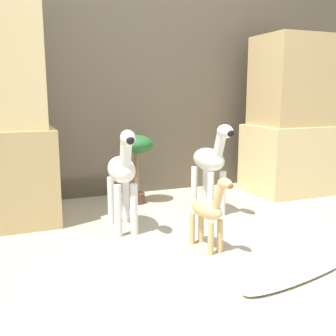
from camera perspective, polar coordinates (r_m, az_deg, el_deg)
name	(u,v)px	position (r m, az deg, el deg)	size (l,w,h in m)	color
ground_plane	(230,250)	(2.44, 8.96, -11.70)	(14.00, 14.00, 0.00)	#B2A88E
wall_back	(145,74)	(3.72, -3.42, 13.40)	(6.40, 0.08, 2.20)	brown
rock_pillar_right	(290,121)	(3.86, 17.33, 6.47)	(0.73, 0.60, 1.44)	#DBC184
zebra_right	(211,162)	(3.05, 6.20, 0.83)	(0.20, 0.51, 0.71)	silver
zebra_left	(122,173)	(2.65, -6.64, -0.72)	(0.20, 0.51, 0.71)	silver
giraffe_figurine	(208,211)	(2.36, 5.88, -6.18)	(0.16, 0.38, 0.47)	tan
potted_palm_front	(136,151)	(3.30, -4.60, 2.44)	(0.28, 0.28, 0.59)	#513323
surfboard	(318,260)	(2.39, 20.93, -12.33)	(1.29, 0.59, 0.08)	silver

